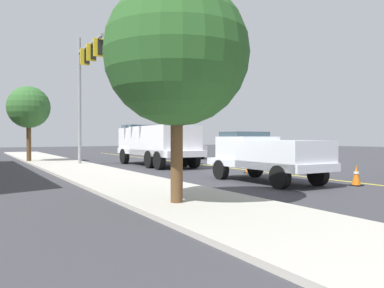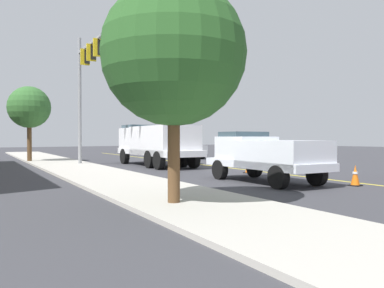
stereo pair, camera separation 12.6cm
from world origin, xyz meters
name	(u,v)px [view 1 (the left image)]	position (x,y,z in m)	size (l,w,h in m)	color
ground	(219,167)	(0.00, 0.00, 0.00)	(120.00, 120.00, 0.00)	#38383D
sidewalk_far_side	(87,171)	(0.94, 8.14, 0.06)	(60.00, 3.60, 0.12)	#B2ADA3
lane_centre_stripe	(219,167)	(0.00, 0.00, 0.00)	(50.00, 0.16, 0.01)	yellow
utility_bucket_truck	(155,141)	(3.05, 2.76, 1.62)	(8.43, 3.42, 7.32)	white
service_pickup_truck	(267,155)	(-7.67, 3.98, 1.12)	(5.80, 2.73, 2.06)	white
passing_minivan	(183,147)	(9.34, -3.89, 0.97)	(4.99, 2.44, 1.69)	silver
traffic_cone_leading	(356,175)	(-10.44, 2.10, 0.39)	(0.40, 0.40, 0.79)	black
traffic_cone_mid_front	(249,166)	(-4.31, 1.64, 0.34)	(0.40, 0.40, 0.69)	black
traffic_cone_mid_rear	(196,160)	(1.40, 0.74, 0.36)	(0.40, 0.40, 0.74)	black
traffic_cone_trailing	(159,156)	(6.37, 0.42, 0.44)	(0.40, 0.40, 0.89)	black
traffic_signal_mast	(86,75)	(4.88, 6.66, 5.71)	(5.15, 0.90, 8.34)	gray
street_tree_left	(177,54)	(-10.13, 10.02, 3.97)	(3.77, 3.77, 5.87)	brown
street_tree_right	(29,107)	(11.07, 8.54, 3.98)	(3.01, 3.01, 5.51)	brown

